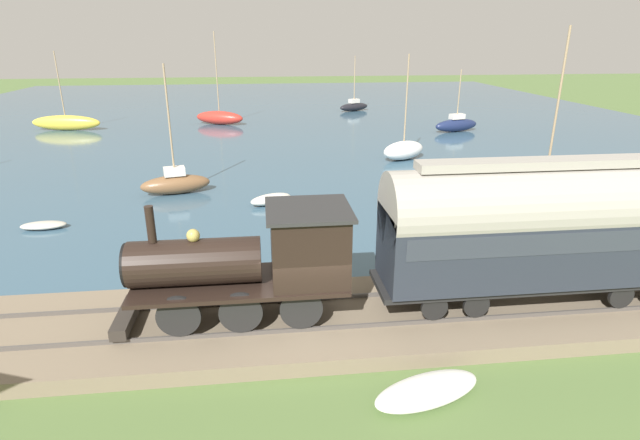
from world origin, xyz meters
name	(u,v)px	position (x,y,z in m)	size (l,w,h in m)	color
ground_plane	(306,337)	(0.00, 0.00, 0.00)	(200.00, 200.00, 0.00)	#516B38
harbor_water	(270,116)	(43.02, 0.00, 0.00)	(80.00, 80.00, 0.01)	#38566B
rail_embankment	(305,322)	(0.46, 0.00, 0.23)	(4.53, 56.00, 0.57)	#756651
steam_locomotive	(258,257)	(0.46, 1.27, 2.39)	(2.31, 6.51, 3.40)	black
passenger_coach	(545,225)	(0.46, -7.04, 2.96)	(2.28, 9.86, 4.36)	black
sailboat_yellow	(66,122)	(36.21, 18.84, 0.71)	(2.00, 6.41, 6.93)	gold
sailboat_navy	(456,124)	(31.33, -16.52, 0.65)	(2.42, 4.60, 5.42)	#192347
sailboat_black	(354,106)	(45.67, -9.73, 0.55)	(2.82, 4.00, 6.09)	black
sailboat_red	(220,117)	(37.85, 5.07, 0.69)	(3.33, 5.12, 8.59)	#B72D23
sailboat_brown	(176,183)	(14.75, 5.82, 0.61)	(2.04, 3.87, 6.84)	brown
sailboat_white	(404,150)	(21.22, -8.78, 0.67)	(3.23, 3.87, 7.06)	white
sailboat_gray	(541,211)	(7.94, -11.48, 0.64)	(1.31, 6.13, 8.54)	gray
rowboat_near_shore	(191,264)	(4.89, 3.84, 0.21)	(2.38, 2.30, 0.41)	silver
rowboat_off_pier	(43,225)	(9.92, 10.92, 0.17)	(0.95, 1.99, 0.33)	#B7B2A3
rowboat_mid_harbor	(271,199)	(12.27, 0.71, 0.27)	(1.88, 2.45, 0.52)	beige
beached_dinghy	(427,391)	(-2.91, -2.61, 0.22)	(1.88, 3.00, 0.44)	silver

